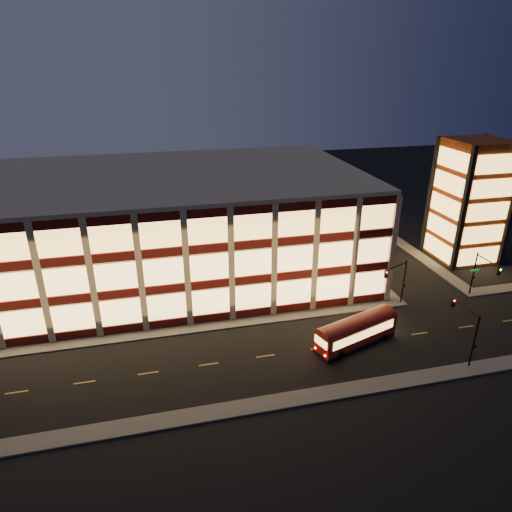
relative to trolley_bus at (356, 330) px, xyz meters
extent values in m
plane|color=black|center=(-13.97, 6.20, -1.83)|extent=(200.00, 200.00, 0.00)
cube|color=#514F4C|center=(-16.97, 7.20, -1.75)|extent=(54.00, 2.00, 0.15)
cube|color=#514F4C|center=(9.03, 23.20, -1.75)|extent=(2.00, 30.00, 0.15)
cube|color=#514F4C|center=(26.03, 7.20, -1.75)|extent=(14.00, 2.00, 0.15)
cube|color=#514F4C|center=(20.03, 23.20, -1.75)|extent=(2.00, 30.00, 0.15)
cube|color=#514F4C|center=(-13.97, -6.80, -1.75)|extent=(100.00, 2.00, 0.15)
cube|color=tan|center=(-16.97, 23.20, 5.17)|extent=(50.00, 30.00, 14.00)
cube|color=tan|center=(-16.97, 23.20, 12.42)|extent=(50.40, 30.40, 0.50)
cube|color=#470C0A|center=(-16.97, 8.08, -1.18)|extent=(50.10, 0.25, 1.00)
cube|color=#F5C067|center=(-16.97, 8.10, 0.92)|extent=(49.00, 0.20, 3.00)
cube|color=#470C0A|center=(8.15, 23.20, -1.18)|extent=(0.25, 30.10, 1.00)
cube|color=#F5C067|center=(8.13, 23.20, 0.92)|extent=(0.20, 29.00, 3.00)
cube|color=#470C0A|center=(-16.97, 8.08, 3.22)|extent=(50.10, 0.25, 1.00)
cube|color=#F5C067|center=(-16.97, 8.10, 5.32)|extent=(49.00, 0.20, 3.00)
cube|color=#470C0A|center=(8.15, 23.20, 3.22)|extent=(0.25, 30.10, 1.00)
cube|color=#F5C067|center=(8.13, 23.20, 5.32)|extent=(0.20, 29.00, 3.00)
cube|color=#470C0A|center=(-16.97, 8.08, 7.62)|extent=(50.10, 0.25, 1.00)
cube|color=#F5C067|center=(-16.97, 8.10, 9.72)|extent=(49.00, 0.20, 3.00)
cube|color=#470C0A|center=(8.15, 23.20, 7.62)|extent=(0.25, 30.10, 1.00)
cube|color=#F5C067|center=(8.13, 23.20, 9.72)|extent=(0.20, 29.00, 3.00)
cube|color=#8C3814|center=(26.03, 18.20, 7.17)|extent=(8.00, 8.00, 18.00)
cube|color=black|center=(22.03, 14.20, 7.17)|extent=(0.60, 0.60, 18.00)
cube|color=black|center=(30.03, 14.20, 7.17)|extent=(0.60, 0.60, 18.00)
cube|color=black|center=(22.03, 22.20, 7.17)|extent=(0.60, 0.60, 18.00)
cube|color=black|center=(30.03, 22.20, 7.17)|extent=(0.60, 0.60, 18.00)
cube|color=#FFBE59|center=(26.03, 14.12, -0.03)|extent=(6.60, 0.16, 2.60)
cube|color=#FFBE59|center=(21.95, 18.20, -0.03)|extent=(0.16, 6.60, 2.60)
cube|color=#FFBE59|center=(26.03, 14.12, 3.37)|extent=(6.60, 0.16, 2.60)
cube|color=#FFBE59|center=(21.95, 18.20, 3.37)|extent=(0.16, 6.60, 2.60)
cube|color=#FFBE59|center=(26.03, 14.12, 6.77)|extent=(6.60, 0.16, 2.60)
cube|color=#FFBE59|center=(21.95, 18.20, 6.77)|extent=(0.16, 6.60, 2.60)
cube|color=#FFBE59|center=(26.03, 14.12, 10.17)|extent=(6.60, 0.16, 2.60)
cube|color=#FFBE59|center=(21.95, 18.20, 10.17)|extent=(0.16, 6.60, 2.60)
cube|color=#FFBE59|center=(26.03, 14.12, 13.57)|extent=(6.60, 0.16, 2.60)
cube|color=#FFBE59|center=(21.95, 18.20, 13.57)|extent=(0.16, 6.60, 2.60)
cylinder|color=black|center=(9.53, 7.00, 1.17)|extent=(0.18, 0.18, 6.00)
cylinder|color=black|center=(7.78, 6.25, 3.87)|extent=(3.56, 1.63, 0.14)
cube|color=black|center=(6.03, 5.50, 3.37)|extent=(0.32, 0.32, 0.95)
sphere|color=#FF0C05|center=(6.03, 5.32, 3.67)|extent=(0.20, 0.20, 0.20)
cube|color=black|center=(9.53, 6.80, 0.77)|extent=(0.25, 0.18, 0.28)
cylinder|color=black|center=(19.53, 7.00, 1.17)|extent=(0.18, 0.18, 6.00)
cylinder|color=black|center=(19.53, 5.00, 3.87)|extent=(0.14, 4.00, 0.14)
cube|color=black|center=(19.53, 3.00, 3.37)|extent=(0.32, 0.32, 0.95)
sphere|color=#0CFF26|center=(19.53, 2.82, 3.67)|extent=(0.20, 0.20, 0.20)
cube|color=black|center=(19.53, 6.80, 0.77)|extent=(0.25, 0.18, 0.28)
cube|color=#0C7226|center=(19.53, 6.85, 1.77)|extent=(1.20, 0.06, 0.28)
cylinder|color=black|center=(9.53, -6.30, 1.17)|extent=(0.18, 0.18, 6.00)
cylinder|color=black|center=(9.53, -4.30, 3.87)|extent=(0.14, 4.00, 0.14)
cube|color=black|center=(9.53, -2.30, 3.37)|extent=(0.32, 0.32, 0.95)
sphere|color=#FF0C05|center=(9.53, -2.48, 3.67)|extent=(0.20, 0.20, 0.20)
cube|color=black|center=(9.53, -6.50, 0.77)|extent=(0.25, 0.18, 0.28)
cube|color=maroon|center=(0.00, 0.00, -0.17)|extent=(10.01, 5.42, 2.24)
cube|color=black|center=(0.00, 0.00, -1.49)|extent=(10.01, 5.42, 0.34)
cylinder|color=black|center=(-2.61, -2.01, -1.39)|extent=(0.92, 0.56, 0.88)
cylinder|color=black|center=(-3.30, 0.02, -1.39)|extent=(0.92, 0.56, 0.88)
cylinder|color=black|center=(3.30, -0.02, -1.39)|extent=(0.92, 0.56, 0.88)
cylinder|color=black|center=(2.61, 2.01, -1.39)|extent=(0.92, 0.56, 0.88)
cube|color=#FFBE59|center=(0.40, -1.18, 0.12)|extent=(8.14, 2.80, 0.97)
cube|color=#FFBE59|center=(-0.40, 1.18, 0.12)|extent=(8.14, 2.80, 0.97)
camera|label=1|loc=(-20.17, -37.89, 26.88)|focal=32.00mm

